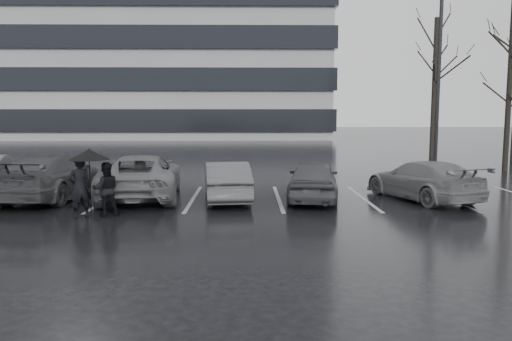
{
  "coord_description": "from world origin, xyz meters",
  "views": [
    {
      "loc": [
        -0.4,
        -13.7,
        2.83
      ],
      "look_at": [
        -0.16,
        1.0,
        1.1
      ],
      "focal_mm": 35.0,
      "sensor_mm": 36.0,
      "label": 1
    }
  ],
  "objects_px": {
    "car_west_c": "(54,176)",
    "lamp_post": "(438,82)",
    "car_west_b": "(142,176)",
    "car_east": "(422,180)",
    "tree_east": "(509,87)",
    "tree_north": "(434,89)",
    "car_west_a": "(227,181)",
    "pedestrian_left": "(80,187)",
    "pedestrian_right": "(106,189)",
    "car_main": "(313,180)"
  },
  "relations": [
    {
      "from": "car_west_c",
      "to": "lamp_post",
      "type": "xyz_separation_m",
      "value": [
        14.42,
        4.96,
        3.37
      ]
    },
    {
      "from": "car_west_b",
      "to": "car_east",
      "type": "relative_size",
      "value": 1.17
    },
    {
      "from": "car_west_b",
      "to": "tree_east",
      "type": "relative_size",
      "value": 0.65
    },
    {
      "from": "tree_north",
      "to": "lamp_post",
      "type": "bearing_deg",
      "value": -109.41
    },
    {
      "from": "lamp_post",
      "to": "tree_north",
      "type": "height_order",
      "value": "lamp_post"
    },
    {
      "from": "car_west_a",
      "to": "car_west_c",
      "type": "xyz_separation_m",
      "value": [
        -5.68,
        0.47,
        0.1
      ]
    },
    {
      "from": "car_west_a",
      "to": "pedestrian_left",
      "type": "distance_m",
      "value": 4.6
    },
    {
      "from": "pedestrian_right",
      "to": "car_west_c",
      "type": "bearing_deg",
      "value": -66.74
    },
    {
      "from": "car_west_a",
      "to": "pedestrian_right",
      "type": "height_order",
      "value": "pedestrian_right"
    },
    {
      "from": "tree_east",
      "to": "car_main",
      "type": "bearing_deg",
      "value": -142.44
    },
    {
      "from": "car_main",
      "to": "tree_east",
      "type": "bearing_deg",
      "value": -133.97
    },
    {
      "from": "car_west_b",
      "to": "car_east",
      "type": "bearing_deg",
      "value": 171.11
    },
    {
      "from": "car_main",
      "to": "lamp_post",
      "type": "bearing_deg",
      "value": -129.14
    },
    {
      "from": "pedestrian_right",
      "to": "tree_north",
      "type": "height_order",
      "value": "tree_north"
    },
    {
      "from": "pedestrian_left",
      "to": "lamp_post",
      "type": "distance_m",
      "value": 15.24
    },
    {
      "from": "car_main",
      "to": "tree_east",
      "type": "relative_size",
      "value": 0.48
    },
    {
      "from": "car_main",
      "to": "pedestrian_left",
      "type": "relative_size",
      "value": 2.34
    },
    {
      "from": "tree_east",
      "to": "pedestrian_right",
      "type": "bearing_deg",
      "value": -147.91
    },
    {
      "from": "tree_east",
      "to": "tree_north",
      "type": "relative_size",
      "value": 0.94
    },
    {
      "from": "car_main",
      "to": "lamp_post",
      "type": "xyz_separation_m",
      "value": [
        5.98,
        5.46,
        3.45
      ]
    },
    {
      "from": "car_west_a",
      "to": "car_east",
      "type": "bearing_deg",
      "value": 174.37
    },
    {
      "from": "pedestrian_right",
      "to": "tree_east",
      "type": "bearing_deg",
      "value": -166.47
    },
    {
      "from": "car_west_c",
      "to": "pedestrian_right",
      "type": "bearing_deg",
      "value": 136.86
    },
    {
      "from": "car_main",
      "to": "car_west_a",
      "type": "height_order",
      "value": "car_main"
    },
    {
      "from": "car_west_a",
      "to": "lamp_post",
      "type": "distance_m",
      "value": 10.86
    },
    {
      "from": "car_west_a",
      "to": "pedestrian_right",
      "type": "xyz_separation_m",
      "value": [
        -3.19,
        -2.31,
        0.11
      ]
    },
    {
      "from": "car_west_c",
      "to": "tree_north",
      "type": "xyz_separation_m",
      "value": [
        17.76,
        14.43,
        3.52
      ]
    },
    {
      "from": "lamp_post",
      "to": "tree_north",
      "type": "distance_m",
      "value": 10.05
    },
    {
      "from": "pedestrian_left",
      "to": "lamp_post",
      "type": "relative_size",
      "value": 0.18
    },
    {
      "from": "car_west_a",
      "to": "pedestrian_left",
      "type": "height_order",
      "value": "pedestrian_left"
    },
    {
      "from": "car_west_b",
      "to": "pedestrian_right",
      "type": "xyz_separation_m",
      "value": [
        -0.37,
        -2.85,
        0.02
      ]
    },
    {
      "from": "car_main",
      "to": "pedestrian_left",
      "type": "distance_m",
      "value": 7.06
    },
    {
      "from": "car_west_c",
      "to": "tree_east",
      "type": "bearing_deg",
      "value": -153.35
    },
    {
      "from": "pedestrian_right",
      "to": "lamp_post",
      "type": "xyz_separation_m",
      "value": [
        11.94,
        7.73,
        3.36
      ]
    },
    {
      "from": "car_west_c",
      "to": "pedestrian_left",
      "type": "distance_m",
      "value": 3.55
    },
    {
      "from": "pedestrian_right",
      "to": "lamp_post",
      "type": "bearing_deg",
      "value": -165.64
    },
    {
      "from": "car_west_b",
      "to": "pedestrian_left",
      "type": "xyz_separation_m",
      "value": [
        -1.0,
        -3.1,
        0.11
      ]
    },
    {
      "from": "car_west_b",
      "to": "lamp_post",
      "type": "bearing_deg",
      "value": -162.92
    },
    {
      "from": "car_west_a",
      "to": "car_west_b",
      "type": "bearing_deg",
      "value": -16.98
    },
    {
      "from": "car_east",
      "to": "car_west_b",
      "type": "bearing_deg",
      "value": -22.93
    },
    {
      "from": "car_west_c",
      "to": "car_west_a",
      "type": "bearing_deg",
      "value": -179.69
    },
    {
      "from": "tree_north",
      "to": "car_west_b",
      "type": "bearing_deg",
      "value": -136.07
    },
    {
      "from": "car_west_c",
      "to": "car_main",
      "type": "bearing_deg",
      "value": -178.36
    },
    {
      "from": "pedestrian_left",
      "to": "pedestrian_right",
      "type": "relative_size",
      "value": 1.12
    },
    {
      "from": "car_main",
      "to": "car_west_a",
      "type": "distance_m",
      "value": 2.77
    },
    {
      "from": "car_west_a",
      "to": "pedestrian_left",
      "type": "xyz_separation_m",
      "value": [
        -3.82,
        -2.55,
        0.19
      ]
    },
    {
      "from": "car_west_b",
      "to": "lamp_post",
      "type": "xyz_separation_m",
      "value": [
        11.57,
        4.88,
        3.38
      ]
    },
    {
      "from": "car_east",
      "to": "tree_north",
      "type": "height_order",
      "value": "tree_north"
    },
    {
      "from": "car_west_b",
      "to": "tree_north",
      "type": "xyz_separation_m",
      "value": [
        14.91,
        14.36,
        3.53
      ]
    },
    {
      "from": "car_west_a",
      "to": "car_east",
      "type": "distance_m",
      "value": 6.32
    }
  ]
}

